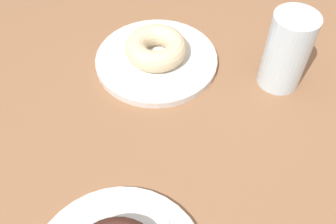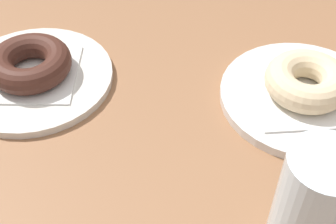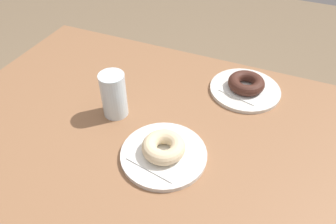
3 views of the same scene
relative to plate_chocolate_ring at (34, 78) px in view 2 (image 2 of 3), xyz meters
The scene contains 8 objects.
table 0.36m from the plate_chocolate_ring, 132.03° to the right, with size 1.17×0.83×0.74m.
plate_chocolate_ring is the anchor object (origin of this frame).
napkin_chocolate_ring 0.01m from the plate_chocolate_ring, ahead, with size 0.12×0.12×0.00m, color white.
donut_chocolate_ring 0.03m from the plate_chocolate_ring, ahead, with size 0.12×0.12×0.04m, color #412119.
plate_sugar_ring 0.38m from the plate_chocolate_ring, 110.52° to the right, with size 0.23×0.23×0.01m, color silver.
napkin_sugar_ring 0.38m from the plate_chocolate_ring, 110.52° to the right, with size 0.14×0.14×0.00m, color white.
donut_sugar_ring 0.38m from the plate_chocolate_ring, 110.52° to the right, with size 0.11×0.11×0.04m, color beige.
water_glass 0.42m from the plate_chocolate_ring, 142.44° to the right, with size 0.07×0.07×0.14m, color silver.
Camera 2 is at (-0.30, 0.20, 1.19)m, focal length 50.42 mm.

